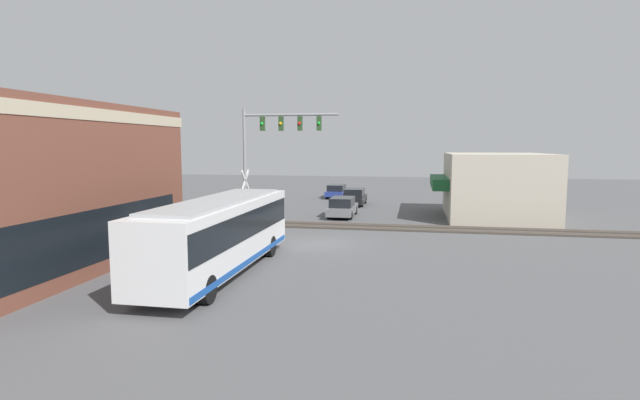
% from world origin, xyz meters
% --- Properties ---
extents(ground_plane, '(120.00, 120.00, 0.00)m').
position_xyz_m(ground_plane, '(0.00, 0.00, 0.00)').
color(ground_plane, '#565659').
extents(shop_building, '(10.00, 8.24, 4.77)m').
position_xyz_m(shop_building, '(12.25, -10.96, 2.39)').
color(shop_building, beige).
rests_on(shop_building, ground).
extents(city_bus, '(11.46, 2.59, 3.15)m').
position_xyz_m(city_bus, '(-7.11, 2.80, 1.74)').
color(city_bus, white).
rests_on(city_bus, ground).
extents(traffic_signal_gantry, '(0.42, 6.27, 7.69)m').
position_xyz_m(traffic_signal_gantry, '(4.55, 3.90, 5.72)').
color(traffic_signal_gantry, gray).
rests_on(traffic_signal_gantry, ground).
extents(crossing_signal, '(1.41, 1.18, 3.81)m').
position_xyz_m(crossing_signal, '(4.29, 5.67, 2.30)').
color(crossing_signal, gray).
rests_on(crossing_signal, ground).
extents(rail_track_near, '(2.60, 60.00, 0.15)m').
position_xyz_m(rail_track_near, '(6.00, 0.00, 0.03)').
color(rail_track_near, '#332D28').
rests_on(rail_track_near, ground).
extents(parked_car_grey, '(4.78, 1.82, 1.48)m').
position_xyz_m(parked_car_grey, '(10.52, 0.20, 0.69)').
color(parked_car_grey, slate).
rests_on(parked_car_grey, ground).
extents(parked_car_black, '(4.56, 1.82, 1.51)m').
position_xyz_m(parked_car_black, '(18.03, 0.20, 0.70)').
color(parked_car_black, black).
rests_on(parked_car_black, ground).
extents(parked_car_blue, '(4.60, 1.82, 1.36)m').
position_xyz_m(parked_car_blue, '(24.15, 2.80, 0.64)').
color(parked_car_blue, navy).
rests_on(parked_car_blue, ground).
extents(pedestrian_at_crossing, '(0.34, 0.34, 1.76)m').
position_xyz_m(pedestrian_at_crossing, '(4.08, 4.05, 0.90)').
color(pedestrian_at_crossing, '#473828').
rests_on(pedestrian_at_crossing, ground).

